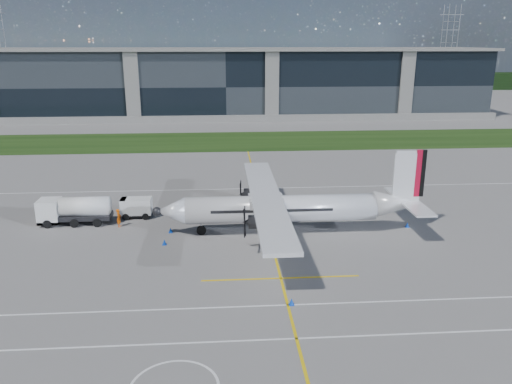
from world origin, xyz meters
TOP-DOWN VIEW (x-y plane):
  - ground at (0.00, 40.00)m, footprint 400.00×400.00m
  - grass_strip at (0.00, 48.00)m, footprint 400.00×18.00m
  - terminal_building at (0.00, 80.00)m, footprint 120.00×20.00m
  - tree_line at (0.00, 140.00)m, footprint 400.00×6.00m
  - pylon_east at (85.00, 150.00)m, footprint 9.00×4.60m
  - yellow_taxiway_centerline at (3.00, 10.00)m, footprint 0.20×70.00m
  - white_lane_line at (0.00, -14.00)m, footprint 90.00×0.15m
  - turboprop_aircraft at (4.99, 3.29)m, footprint 24.85×25.77m
  - fuel_tanker_truck at (-16.18, 7.12)m, footprint 7.22×2.35m
  - baggage_tug at (-10.02, 8.70)m, footprint 3.26×1.96m
  - ground_crew_person at (-11.28, 6.01)m, footprint 0.64×0.87m
  - safety_cone_nose_port at (-6.47, 1.18)m, footprint 0.36×0.36m
  - safety_cone_nose_stbd at (-6.19, 4.06)m, footprint 0.36×0.36m
  - safety_cone_tail at (16.45, 3.89)m, footprint 0.36×0.36m
  - safety_cone_portwing at (3.26, -9.98)m, footprint 0.36×0.36m

SIDE VIEW (x-z plane):
  - ground at x=0.00m, z-range 0.00..0.00m
  - yellow_taxiway_centerline at x=3.00m, z-range 0.00..0.01m
  - white_lane_line at x=0.00m, z-range 0.00..0.01m
  - grass_strip at x=0.00m, z-range 0.00..0.04m
  - safety_cone_nose_port at x=-6.47m, z-range 0.00..0.50m
  - safety_cone_nose_stbd at x=-6.19m, z-range 0.00..0.50m
  - safety_cone_tail at x=16.45m, z-range 0.00..0.50m
  - safety_cone_portwing at x=3.26m, z-range 0.00..0.50m
  - baggage_tug at x=-10.02m, z-range 0.00..1.96m
  - ground_crew_person at x=-11.28m, z-range 0.00..2.04m
  - fuel_tanker_truck at x=-16.18m, z-range 0.00..2.71m
  - tree_line at x=0.00m, z-range 0.00..6.00m
  - turboprop_aircraft at x=4.99m, z-range 0.00..7.73m
  - terminal_building at x=0.00m, z-range 0.00..15.00m
  - pylon_east at x=85.00m, z-range 0.00..30.00m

